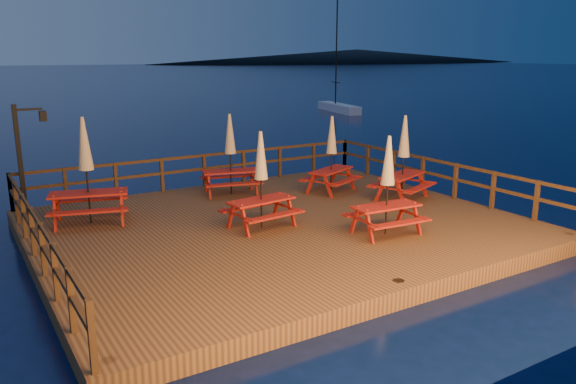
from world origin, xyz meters
name	(u,v)px	position (x,y,z in m)	size (l,w,h in m)	color
ground	(279,237)	(0.00, 0.00, 0.00)	(500.00, 500.00, 0.00)	black
deck	(279,229)	(0.00, 0.00, 0.20)	(12.00, 10.00, 0.40)	#4A2B17
deck_piles	(279,247)	(0.00, 0.00, -0.30)	(11.44, 9.44, 1.40)	#362111
railing	(247,181)	(0.00, 1.78, 1.16)	(11.80, 9.75, 1.10)	#362111
lamp_post	(25,148)	(-5.39, 4.55, 2.20)	(0.85, 0.18, 3.00)	black
headland_right	(357,56)	(185.00, 230.00, 3.50)	(230.40, 86.40, 7.00)	black
sailboat	(338,108)	(21.15, 25.82, 0.32)	(2.45, 6.54, 9.59)	white
picnic_table_0	(387,184)	(1.74, -2.22, 1.66)	(1.80, 1.52, 2.43)	#980F0D
picnic_table_1	(86,169)	(-4.24, 2.51, 1.85)	(2.31, 2.07, 2.78)	#980F0D
picnic_table_2	(261,178)	(-0.60, -0.15, 1.68)	(1.87, 1.60, 2.47)	#980F0D
picnic_table_3	(404,156)	(4.45, 0.14, 1.73)	(2.18, 2.00, 2.55)	#980F0D
picnic_table_4	(331,153)	(3.17, 2.05, 1.66)	(2.11, 1.95, 2.43)	#980F0D
picnic_table_5	(230,153)	(0.29, 3.44, 1.71)	(2.10, 1.88, 2.53)	#980F0D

